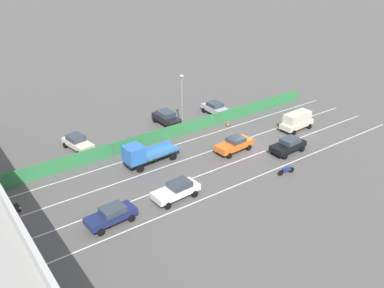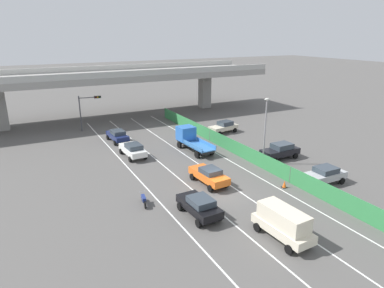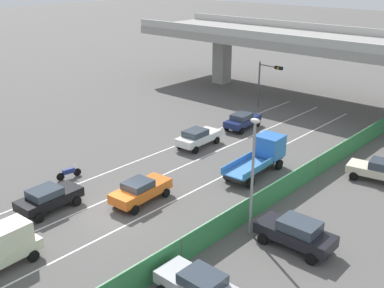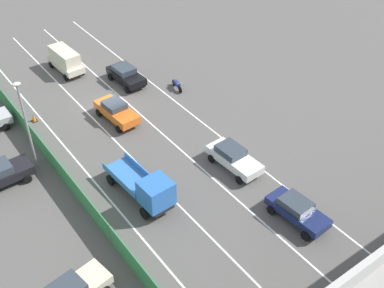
# 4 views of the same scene
# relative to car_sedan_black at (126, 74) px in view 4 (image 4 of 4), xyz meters

# --- Properties ---
(ground_plane) EXTENTS (300.00, 300.00, 0.00)m
(ground_plane) POSITION_rel_car_sedan_black_xyz_m (3.44, 2.50, -0.90)
(ground_plane) COLOR #565451
(lane_line_left_edge) EXTENTS (0.14, 48.68, 0.01)m
(lane_line_left_edge) POSITION_rel_car_sedan_black_xyz_m (-1.89, 8.84, -0.89)
(lane_line_left_edge) COLOR silver
(lane_line_left_edge) RESTS_ON ground
(lane_line_mid_left) EXTENTS (0.14, 48.68, 0.01)m
(lane_line_mid_left) POSITION_rel_car_sedan_black_xyz_m (1.67, 8.84, -0.89)
(lane_line_mid_left) COLOR silver
(lane_line_mid_left) RESTS_ON ground
(lane_line_mid_right) EXTENTS (0.14, 48.68, 0.01)m
(lane_line_mid_right) POSITION_rel_car_sedan_black_xyz_m (5.22, 8.84, -0.89)
(lane_line_mid_right) COLOR silver
(lane_line_mid_right) RESTS_ON ground
(lane_line_right_edge) EXTENTS (0.14, 48.68, 0.01)m
(lane_line_right_edge) POSITION_rel_car_sedan_black_xyz_m (8.78, 8.84, -0.89)
(lane_line_right_edge) COLOR silver
(lane_line_right_edge) RESTS_ON ground
(green_fence) EXTENTS (0.10, 44.78, 1.62)m
(green_fence) POSITION_rel_car_sedan_black_xyz_m (10.54, 8.84, -0.09)
(green_fence) COLOR #338447
(green_fence) RESTS_ON ground
(car_sedan_black) EXTENTS (2.17, 4.32, 1.60)m
(car_sedan_black) POSITION_rel_car_sedan_black_xyz_m (0.00, 0.00, 0.00)
(car_sedan_black) COLOR black
(car_sedan_black) RESTS_ON ground
(car_taxi_orange) EXTENTS (2.22, 4.60, 1.63)m
(car_taxi_orange) POSITION_rel_car_sedan_black_xyz_m (3.65, 4.75, 0.00)
(car_taxi_orange) COLOR orange
(car_taxi_orange) RESTS_ON ground
(car_sedan_navy) EXTENTS (2.18, 4.39, 1.54)m
(car_sedan_navy) POSITION_rel_car_sedan_black_xyz_m (-0.26, 21.65, -0.03)
(car_sedan_navy) COLOR navy
(car_sedan_navy) RESTS_ON ground
(car_van_cream) EXTENTS (2.16, 4.58, 2.25)m
(car_van_cream) POSITION_rel_car_sedan_black_xyz_m (3.56, -5.32, 0.37)
(car_van_cream) COLOR beige
(car_van_cream) RESTS_ON ground
(car_sedan_white) EXTENTS (2.17, 4.57, 1.62)m
(car_sedan_white) POSITION_rel_car_sedan_black_xyz_m (-0.33, 15.13, 0.00)
(car_sedan_white) COLOR white
(car_sedan_white) RESTS_ON ground
(flatbed_truck_blue) EXTENTS (2.48, 6.24, 2.59)m
(flatbed_truck_blue) POSITION_rel_car_sedan_black_xyz_m (6.77, 14.69, 0.43)
(flatbed_truck_blue) COLOR black
(flatbed_truck_blue) RESTS_ON ground
(motorcycle) EXTENTS (0.61, 1.94, 0.93)m
(motorcycle) POSITION_rel_car_sedan_black_xyz_m (-3.20, 3.70, -0.44)
(motorcycle) COLOR black
(motorcycle) RESTS_ON ground
(street_lamp) EXTENTS (0.60, 0.36, 7.21)m
(street_lamp) POSITION_rel_car_sedan_black_xyz_m (11.42, 6.46, 3.47)
(street_lamp) COLOR gray
(street_lamp) RESTS_ON ground
(traffic_cone) EXTENTS (0.47, 0.47, 0.69)m
(traffic_cone) POSITION_rel_car_sedan_black_xyz_m (9.36, 0.82, -0.57)
(traffic_cone) COLOR orange
(traffic_cone) RESTS_ON ground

